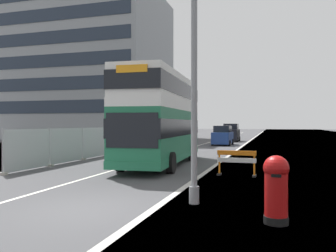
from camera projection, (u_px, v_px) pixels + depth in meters
ground at (109, 211)px, 9.41m from camera, size 140.00×280.00×0.10m
double_decker_bus at (162, 118)px, 19.50m from camera, size 3.20×10.31×4.94m
lamppost_foreground at (194, 62)px, 10.08m from camera, size 0.29×0.70×8.66m
red_pillar_postbox at (276, 186)px, 8.08m from camera, size 0.58×0.58×1.58m
roadworks_barrier at (237, 160)px, 15.43m from camera, size 1.70×0.52×1.12m
construction_site_fence at (82, 144)px, 22.16m from camera, size 0.44×13.80×2.08m
car_oncoming_near at (223, 136)px, 37.60m from camera, size 1.99×4.41×2.07m
car_receding_mid at (231, 133)px, 45.29m from camera, size 2.06×4.10×2.29m
bare_tree_far_verge_near at (119, 124)px, 47.95m from camera, size 2.25×2.29×4.66m
backdrop_office_block at (91, 68)px, 56.02m from camera, size 22.44×17.35×22.22m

